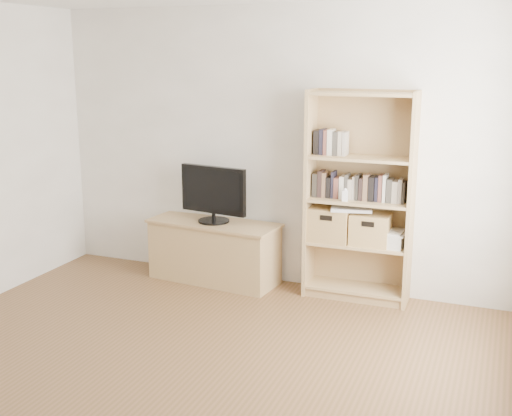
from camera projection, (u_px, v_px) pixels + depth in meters
The scene contains 12 objects.
floor at pixel (142, 406), 4.04m from camera, with size 4.50×5.00×0.01m, color brown.
back_wall at pixel (278, 148), 5.99m from camera, with size 4.50×0.02×2.60m, color beige.
tv_stand at pixel (214, 252), 6.22m from camera, with size 1.23×0.46×0.57m, color #A88556.
bookshelf at pixel (359, 197), 5.63m from camera, with size 0.93×0.33×1.86m, color #A88556.
television at pixel (213, 194), 6.09m from camera, with size 0.70×0.05×0.55m, color black.
books_row_mid at pixel (360, 187), 5.63m from camera, with size 0.83×0.16×0.22m, color #2F2C27.
books_row_upper at pixel (338, 144), 5.61m from camera, with size 0.37×0.14×0.20m, color #2F2C27.
baby_monitor at pixel (345, 196), 5.57m from camera, with size 0.05×0.03×0.10m, color white.
basket_left at pixel (331, 224), 5.77m from camera, with size 0.37×0.30×0.30m, color #A8834C.
basket_right at pixel (371, 229), 5.65m from camera, with size 0.34×0.28×0.28m, color #A8834C.
laptop at pixel (351, 208), 5.65m from camera, with size 0.35×0.25×0.03m, color white.
magazine_stack at pixel (394, 240), 5.60m from camera, with size 0.18×0.25×0.12m, color beige.
Camera 1 is at (2.01, -3.11, 2.16)m, focal length 45.00 mm.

